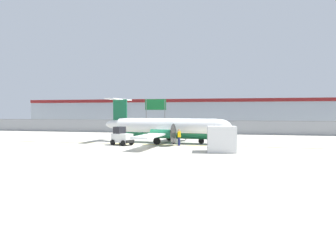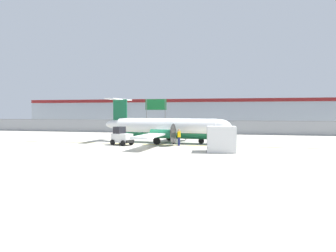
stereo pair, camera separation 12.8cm
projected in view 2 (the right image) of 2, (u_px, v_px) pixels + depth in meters
ground_plane at (150, 144)px, 31.31m from camera, size 140.00×140.00×0.01m
perimeter_fence at (178, 126)px, 46.87m from camera, size 98.00×0.10×2.10m
parking_lot_strip at (189, 129)px, 58.14m from camera, size 98.00×17.00×0.12m
background_building at (199, 112)px, 76.02m from camera, size 91.00×8.10×6.50m
commuter_airplane at (168, 128)px, 32.97m from camera, size 14.70×16.08×4.92m
baggage_tug at (122, 137)px, 30.86m from camera, size 2.58×2.10×1.88m
ground_crew_worker at (179, 136)px, 30.20m from camera, size 0.40×0.55×1.70m
cargo_container at (221, 139)px, 25.57m from camera, size 2.56×2.20×2.20m
traffic_cone_near_left at (212, 140)px, 32.52m from camera, size 0.36×0.36×0.64m
traffic_cone_near_right at (209, 142)px, 30.76m from camera, size 0.36×0.36×0.64m
parked_car_0 at (126, 124)px, 59.49m from camera, size 4.36×2.35×1.58m
parked_car_1 at (166, 126)px, 53.10m from camera, size 4.31×2.23×1.58m
parked_car_2 at (213, 123)px, 63.13m from camera, size 4.21×2.02×1.58m
parked_car_3 at (251, 125)px, 56.56m from camera, size 4.26×2.12×1.58m
highway_sign at (156, 107)px, 49.86m from camera, size 3.60×0.14×5.50m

